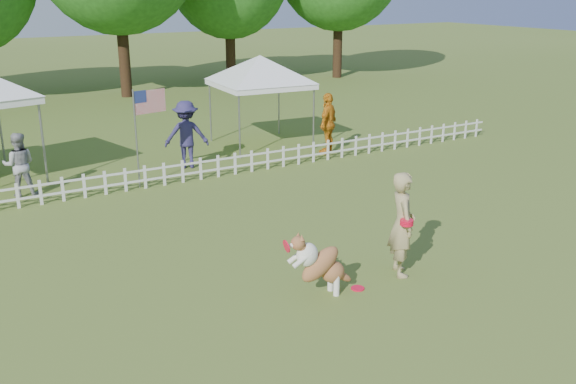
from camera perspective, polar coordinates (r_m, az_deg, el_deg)
The scene contains 10 objects.
ground at distance 10.89m, azimuth 3.14°, elevation -8.73°, with size 120.00×120.00×0.00m, color #4A621F.
picket_fence at distance 16.68m, azimuth -10.14°, elevation 1.69°, with size 22.00×0.08×0.60m, color silver, non-canonical shape.
handler at distance 11.30m, azimuth 10.11°, elevation -2.81°, with size 0.68×0.45×1.87m, color tan.
dog at distance 10.48m, azimuth 2.97°, elevation -6.41°, with size 1.10×0.37×1.14m, color brown, non-canonical shape.
frisbee_on_turf at distance 10.99m, azimuth 6.21°, elevation -8.51°, with size 0.23×0.23×0.02m, color red.
canopy_tent_right at distance 20.32m, azimuth -2.46°, elevation 7.99°, with size 2.68×2.68×2.77m, color white, non-canonical shape.
flag_pole at distance 16.34m, azimuth -13.32°, elevation 4.55°, with size 0.95×0.10×2.48m, color gray, non-canonical shape.
spectator_a at distance 16.67m, azimuth -22.79°, elevation 2.25°, with size 0.76×0.59×1.56m, color #95959A.
spectator_b at distance 18.03m, azimuth -9.02°, elevation 5.07°, with size 1.21×0.70×1.88m, color #2C2753.
spectator_c at distance 19.41m, azimuth 3.58°, elevation 6.11°, with size 1.08×0.45×1.84m, color orange.
Camera 1 is at (-5.40, -8.10, 4.88)m, focal length 40.00 mm.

